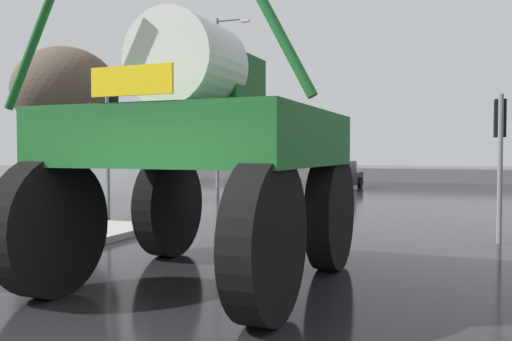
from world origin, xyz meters
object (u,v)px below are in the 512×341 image
object	(u,v)px
oversize_sprayer	(204,150)
traffic_signal_near_left	(111,120)
bare_tree_left	(65,91)
streetlight_far_left	(219,95)
traffic_signal_near_right	(500,135)
sedan_ahead	(338,176)

from	to	relation	value
oversize_sprayer	traffic_signal_near_left	xyz separation A→B (m)	(-5.61, 5.50, 0.88)
bare_tree_left	traffic_signal_near_left	bearing A→B (deg)	-41.72
traffic_signal_near_left	streetlight_far_left	size ratio (longest dim) A/B	0.42
traffic_signal_near_left	streetlight_far_left	distance (m)	14.98
traffic_signal_near_left	streetlight_far_left	bearing A→B (deg)	101.88
traffic_signal_near_right	streetlight_far_left	size ratio (longest dim) A/B	0.35
traffic_signal_near_left	traffic_signal_near_right	distance (m)	10.21
sedan_ahead	traffic_signal_near_left	size ratio (longest dim) A/B	1.07
oversize_sprayer	traffic_signal_near_right	bearing A→B (deg)	-38.12
traffic_signal_near_right	bare_tree_left	xyz separation A→B (m)	(-16.31, 5.44, 2.18)
oversize_sprayer	sedan_ahead	xyz separation A→B (m)	(-2.25, 21.50, -1.33)
sedan_ahead	streetlight_far_left	world-z (taller)	streetlight_far_left
traffic_signal_near_right	traffic_signal_near_left	bearing A→B (deg)	-179.94
oversize_sprayer	traffic_signal_near_left	distance (m)	7.91
oversize_sprayer	traffic_signal_near_left	size ratio (longest dim) A/B	1.30
traffic_signal_near_left	bare_tree_left	size ratio (longest dim) A/B	0.62
sedan_ahead	streetlight_far_left	size ratio (longest dim) A/B	0.45
sedan_ahead	bare_tree_left	distance (m)	14.69
streetlight_far_left	bare_tree_left	distance (m)	9.57
traffic_signal_near_right	bare_tree_left	distance (m)	17.33
streetlight_far_left	oversize_sprayer	bearing A→B (deg)	-66.60
traffic_signal_near_left	bare_tree_left	bearing A→B (deg)	138.28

